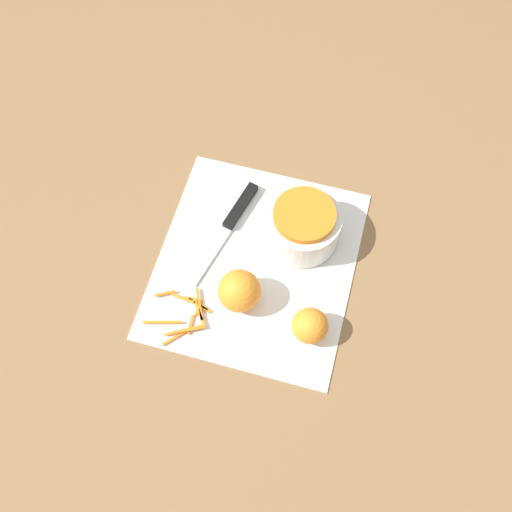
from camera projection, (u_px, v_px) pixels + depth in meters
ground_plane at (256, 264)px, 1.17m from camera, size 4.00×4.00×0.00m
cutting_board at (256, 263)px, 1.17m from camera, size 0.43×0.38×0.01m
bowl_speckled at (303, 225)px, 1.16m from camera, size 0.15×0.15×0.09m
knife at (234, 216)px, 1.21m from camera, size 0.25×0.08×0.02m
orange_left at (239, 291)px, 1.10m from camera, size 0.08×0.08×0.08m
orange_right at (310, 326)px, 1.08m from camera, size 0.07×0.07×0.07m
peel_pile at (186, 315)px, 1.12m from camera, size 0.13×0.12×0.01m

